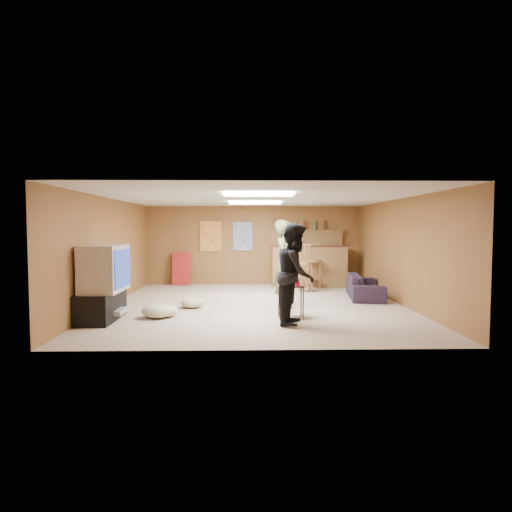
{
  "coord_description": "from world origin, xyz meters",
  "views": [
    {
      "loc": [
        -0.23,
        -9.36,
        1.6
      ],
      "look_at": [
        0.0,
        0.2,
        1.0
      ],
      "focal_mm": 32.0,
      "sensor_mm": 36.0,
      "label": 1
    }
  ],
  "objects_px": {
    "bar_counter": "(309,266)",
    "tray_table": "(291,302)",
    "sofa": "(365,286)",
    "tv_body": "(104,268)",
    "person_olive": "(285,265)",
    "person_black": "(296,274)"
  },
  "relations": [
    {
      "from": "person_olive",
      "to": "person_black",
      "type": "bearing_deg",
      "value": -160.03
    },
    {
      "from": "person_olive",
      "to": "person_black",
      "type": "distance_m",
      "value": 1.39
    },
    {
      "from": "tv_body",
      "to": "person_olive",
      "type": "relative_size",
      "value": 0.63
    },
    {
      "from": "tv_body",
      "to": "tray_table",
      "type": "xyz_separation_m",
      "value": [
        3.22,
        0.07,
        -0.6
      ]
    },
    {
      "from": "bar_counter",
      "to": "tray_table",
      "type": "relative_size",
      "value": 3.38
    },
    {
      "from": "person_black",
      "to": "tray_table",
      "type": "relative_size",
      "value": 2.82
    },
    {
      "from": "tray_table",
      "to": "bar_counter",
      "type": "bearing_deg",
      "value": 78.07
    },
    {
      "from": "person_olive",
      "to": "tv_body",
      "type": "bearing_deg",
      "value": 124.92
    },
    {
      "from": "tray_table",
      "to": "sofa",
      "type": "bearing_deg",
      "value": 50.42
    },
    {
      "from": "tv_body",
      "to": "person_olive",
      "type": "distance_m",
      "value": 3.35
    },
    {
      "from": "tv_body",
      "to": "person_black",
      "type": "xyz_separation_m",
      "value": [
        3.26,
        -0.39,
        -0.06
      ]
    },
    {
      "from": "tv_body",
      "to": "tray_table",
      "type": "distance_m",
      "value": 3.28
    },
    {
      "from": "bar_counter",
      "to": "tray_table",
      "type": "xyz_separation_m",
      "value": [
        -0.93,
        -4.38,
        -0.25
      ]
    },
    {
      "from": "tv_body",
      "to": "person_black",
      "type": "distance_m",
      "value": 3.28
    },
    {
      "from": "tv_body",
      "to": "person_olive",
      "type": "height_order",
      "value": "person_olive"
    },
    {
      "from": "tv_body",
      "to": "tray_table",
      "type": "bearing_deg",
      "value": 1.25
    },
    {
      "from": "bar_counter",
      "to": "sofa",
      "type": "height_order",
      "value": "bar_counter"
    },
    {
      "from": "bar_counter",
      "to": "person_black",
      "type": "relative_size",
      "value": 1.2
    },
    {
      "from": "tray_table",
      "to": "person_olive",
      "type": "bearing_deg",
      "value": 91.58
    },
    {
      "from": "tv_body",
      "to": "bar_counter",
      "type": "height_order",
      "value": "tv_body"
    },
    {
      "from": "person_olive",
      "to": "person_black",
      "type": "height_order",
      "value": "person_olive"
    },
    {
      "from": "tv_body",
      "to": "sofa",
      "type": "xyz_separation_m",
      "value": [
        5.15,
        2.4,
        -0.64
      ]
    }
  ]
}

